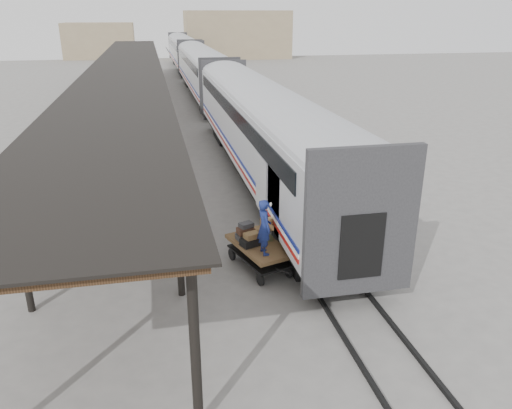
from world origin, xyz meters
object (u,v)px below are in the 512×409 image
object	(u,v)px
baggage_cart	(259,250)
luggage_tug	(154,119)
porter	(264,227)
pedestrian	(131,134)

from	to	relation	value
baggage_cart	luggage_tug	distance (m)	22.61
porter	pedestrian	bearing A→B (deg)	7.63
luggage_tug	baggage_cart	bearing A→B (deg)	-97.85
porter	pedestrian	size ratio (longest dim) A/B	0.95
baggage_cart	pedestrian	world-z (taller)	pedestrian
pedestrian	porter	bearing A→B (deg)	121.13
pedestrian	luggage_tug	bearing A→B (deg)	-86.59
porter	pedestrian	world-z (taller)	porter
porter	pedestrian	xyz separation A→B (m)	(-4.35, 16.99, -0.82)
luggage_tug	porter	bearing A→B (deg)	-98.02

